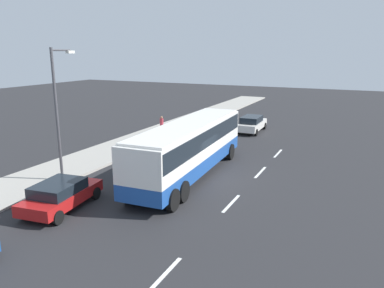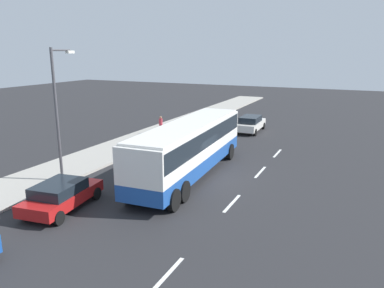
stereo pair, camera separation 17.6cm
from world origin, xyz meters
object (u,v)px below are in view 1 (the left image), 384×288
Objects in this scene: car_red_compact at (61,194)px; pedestrian_near_curb at (162,124)px; street_lamp at (58,107)px; coach_bus at (189,144)px; car_white_minivan at (252,123)px.

car_red_compact is 2.77× the size of pedestrian_near_curb.
pedestrian_near_curb is at bearing 3.88° from street_lamp.
car_red_compact is 0.61× the size of street_lamp.
car_red_compact is 16.36m from pedestrian_near_curb.
coach_bus is 7.72m from street_lamp.
pedestrian_near_curb is at bearing 125.38° from car_white_minivan.
street_lamp is (3.05, 2.74, 3.66)m from car_red_compact.
coach_bus reaches higher than car_white_minivan.
coach_bus is at bearing -103.70° from pedestrian_near_curb.
coach_bus reaches higher than car_red_compact.
street_lamp is (-3.90, 6.23, 2.34)m from coach_bus.
street_lamp is at bearing 119.07° from coach_bus.
car_red_compact is (-6.95, 3.49, -1.32)m from coach_bus.
street_lamp is (-17.99, 5.94, 3.60)m from car_white_minivan.
coach_bus is 2.73× the size of car_red_compact.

